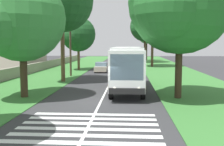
{
  "coord_description": "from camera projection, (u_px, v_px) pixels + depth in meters",
  "views": [
    {
      "loc": [
        -18.13,
        -1.92,
        3.91
      ],
      "look_at": [
        4.15,
        -0.54,
        1.6
      ],
      "focal_mm": 43.44,
      "sensor_mm": 36.0,
      "label": 1
    }
  ],
  "objects": [
    {
      "name": "coach_bus",
      "position": [
        127.0,
        66.0,
        23.33
      ],
      "size": [
        11.16,
        2.62,
        3.73
      ],
      "color": "white",
      "rests_on": "ground"
    },
    {
      "name": "roadside_tree_right_1",
      "position": [
        144.0,
        27.0,
        60.27
      ],
      "size": [
        7.83,
        6.69,
        11.32
      ],
      "color": "#4C3826",
      "rests_on": "grass_verge_right"
    },
    {
      "name": "trailing_car_1",
      "position": [
        127.0,
        64.0,
        46.47
      ],
      "size": [
        4.3,
        1.78,
        1.43
      ],
      "color": "black",
      "rests_on": "ground"
    },
    {
      "name": "roadside_tree_left_0",
      "position": [
        19.0,
        20.0,
        19.7
      ],
      "size": [
        7.43,
        6.34,
        8.99
      ],
      "color": "#3D2D1E",
      "rests_on": "grass_verge_left"
    },
    {
      "name": "grass_verge_right",
      "position": [
        180.0,
        77.0,
        32.9
      ],
      "size": [
        120.0,
        8.0,
        0.04
      ],
      "primitive_type": "cube",
      "color": "#387533",
      "rests_on": "ground"
    },
    {
      "name": "trailing_car_0",
      "position": [
        102.0,
        67.0,
        39.56
      ],
      "size": [
        4.3,
        1.78,
        1.43
      ],
      "color": "#B7A893",
      "rests_on": "ground"
    },
    {
      "name": "centre_line",
      "position": [
        113.0,
        77.0,
        33.41
      ],
      "size": [
        110.0,
        0.16,
        0.01
      ],
      "primitive_type": "cube",
      "color": "silver",
      "rests_on": "ground"
    },
    {
      "name": "roadside_tree_right_3",
      "position": [
        177.0,
        5.0,
        19.44
      ],
      "size": [
        8.82,
        7.44,
        10.63
      ],
      "color": "#3D2D1E",
      "rests_on": "grass_verge_right"
    },
    {
      "name": "ground",
      "position": [
        100.0,
        102.0,
        18.52
      ],
      "size": [
        160.0,
        160.0,
        0.0
      ],
      "primitive_type": "plane",
      "color": "#333335"
    },
    {
      "name": "roadside_tree_left_3",
      "position": [
        61.0,
        3.0,
        28.26
      ],
      "size": [
        8.13,
        6.6,
        11.79
      ],
      "color": "brown",
      "rests_on": "grass_verge_left"
    },
    {
      "name": "roadside_building",
      "position": [
        14.0,
        46.0,
        46.32
      ],
      "size": [
        11.4,
        8.57,
        7.44
      ],
      "color": "beige",
      "rests_on": "ground"
    },
    {
      "name": "utility_pole",
      "position": [
        70.0,
        39.0,
        33.4
      ],
      "size": [
        0.24,
        1.4,
        8.81
      ],
      "color": "#473828",
      "rests_on": "grass_verge_left"
    },
    {
      "name": "zebra_crossing",
      "position": [
        87.0,
        129.0,
        12.63
      ],
      "size": [
        5.85,
        6.8,
        0.01
      ],
      "color": "silver",
      "rests_on": "ground"
    },
    {
      "name": "trailing_car_2",
      "position": [
        127.0,
        62.0,
        53.41
      ],
      "size": [
        4.3,
        1.78,
        1.43
      ],
      "color": "#B21E1E",
      "rests_on": "ground"
    },
    {
      "name": "grass_verge_left",
      "position": [
        48.0,
        76.0,
        33.92
      ],
      "size": [
        120.0,
        8.0,
        0.04
      ],
      "primitive_type": "cube",
      "color": "#387533",
      "rests_on": "ground"
    },
    {
      "name": "roadside_tree_right_0",
      "position": [
        152.0,
        20.0,
        48.27
      ],
      "size": [
        8.45,
        6.94,
        12.04
      ],
      "color": "#4C3826",
      "rests_on": "grass_verge_right"
    },
    {
      "name": "roadside_tree_right_2",
      "position": [
        146.0,
        35.0,
        67.6
      ],
      "size": [
        5.34,
        4.65,
        8.88
      ],
      "color": "#3D2D1E",
      "rests_on": "grass_verge_right"
    },
    {
      "name": "roadside_tree_left_2",
      "position": [
        78.0,
        35.0,
        42.19
      ],
      "size": [
        6.1,
        5.38,
        8.23
      ],
      "color": "brown",
      "rests_on": "grass_verge_left"
    },
    {
      "name": "roadside_wall",
      "position": [
        35.0,
        68.0,
        39.02
      ],
      "size": [
        70.0,
        0.4,
        1.28
      ],
      "primitive_type": "cube",
      "color": "gray",
      "rests_on": "grass_verge_left"
    },
    {
      "name": "trailing_minibus_0",
      "position": [
        114.0,
        55.0,
        64.67
      ],
      "size": [
        6.0,
        2.14,
        2.53
      ],
      "color": "#CC4C33",
      "rests_on": "ground"
    }
  ]
}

